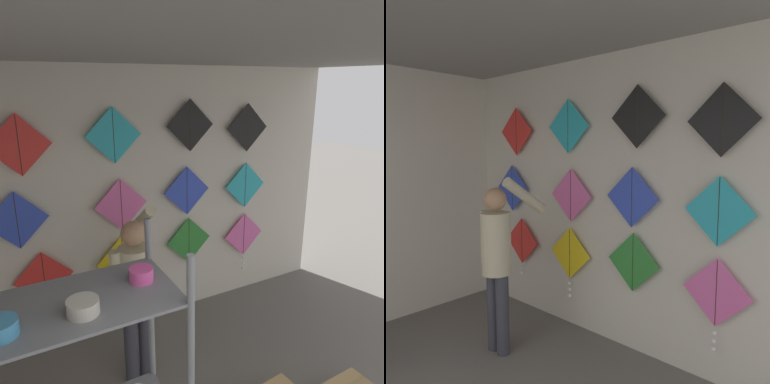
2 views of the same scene
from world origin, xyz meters
TOP-DOWN VIEW (x-y plane):
  - back_panel at (0.00, 3.86)m, footprint 4.64×0.06m
  - shopkeeper at (-0.50, 2.96)m, footprint 0.42×0.58m
  - kite_0 at (-1.14, 3.77)m, footprint 0.55×0.04m
  - kite_1 at (-0.35, 3.77)m, footprint 0.55×0.04m
  - kite_2 at (0.45, 3.77)m, footprint 0.55×0.01m
  - kite_3 at (1.23, 3.77)m, footprint 0.55×0.04m
  - kite_4 at (-1.30, 3.77)m, footprint 0.55×0.01m
  - kite_5 at (-0.33, 3.77)m, footprint 0.55×0.01m
  - kite_6 at (0.43, 3.77)m, footprint 0.55×0.01m
  - kite_7 at (1.22, 3.77)m, footprint 0.55×0.01m
  - kite_8 at (-1.21, 3.77)m, footprint 0.55×0.01m
  - kite_9 at (-0.37, 3.77)m, footprint 0.55×0.01m
  - kite_10 at (0.47, 3.77)m, footprint 0.55×0.01m
  - kite_11 at (1.22, 3.77)m, footprint 0.55×0.01m

SIDE VIEW (x-z plane):
  - kite_3 at x=1.23m, z-range 0.37..1.13m
  - kite_1 at x=-0.35m, z-range 0.39..1.15m
  - kite_0 at x=-1.14m, z-range 0.44..1.13m
  - kite_2 at x=0.45m, z-range 0.60..1.15m
  - shopkeeper at x=-0.50m, z-range 0.11..1.77m
  - back_panel at x=0.00m, z-range 0.00..2.80m
  - kite_5 at x=-0.33m, z-range 1.15..1.71m
  - kite_7 at x=1.22m, z-range 1.16..1.71m
  - kite_4 at x=-1.30m, z-range 1.16..1.71m
  - kite_6 at x=0.43m, z-range 1.20..1.75m
  - kite_8 at x=-1.21m, z-range 1.83..2.39m
  - kite_11 at x=1.22m, z-range 1.85..2.40m
  - kite_9 at x=-0.37m, z-range 1.86..2.42m
  - kite_10 at x=0.47m, z-range 1.91..2.47m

